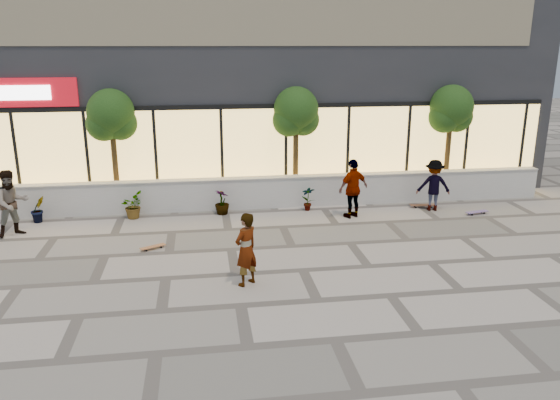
{
  "coord_description": "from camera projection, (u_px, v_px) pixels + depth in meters",
  "views": [
    {
      "loc": [
        -0.69,
        -10.37,
        5.29
      ],
      "look_at": [
        1.32,
        3.33,
        1.3
      ],
      "focal_mm": 35.0,
      "sensor_mm": 36.0,
      "label": 1
    }
  ],
  "objects": [
    {
      "name": "ground",
      "position": [
        241.0,
        306.0,
        11.42
      ],
      "size": [
        80.0,
        80.0,
        0.0
      ],
      "primitive_type": "plane",
      "color": "#AB9F94",
      "rests_on": "ground"
    },
    {
      "name": "planter_wall",
      "position": [
        224.0,
        194.0,
        17.93
      ],
      "size": [
        22.0,
        0.42,
        1.04
      ],
      "color": "silver",
      "rests_on": "ground"
    },
    {
      "name": "retail_building",
      "position": [
        215.0,
        70.0,
        22.11
      ],
      "size": [
        24.0,
        9.17,
        8.5
      ],
      "color": "#25262A",
      "rests_on": "ground"
    },
    {
      "name": "shrub_b",
      "position": [
        38.0,
        209.0,
        16.64
      ],
      "size": [
        0.57,
        0.57,
        0.81
      ],
      "primitive_type": "imported",
      "rotation": [
        0.0,
        0.0,
        0.82
      ],
      "color": "#1C3C13",
      "rests_on": "ground"
    },
    {
      "name": "shrub_c",
      "position": [
        132.0,
        206.0,
        17.03
      ],
      "size": [
        0.68,
        0.77,
        0.81
      ],
      "primitive_type": "imported",
      "rotation": [
        0.0,
        0.0,
        1.64
      ],
      "color": "#1C3C13",
      "rests_on": "ground"
    },
    {
      "name": "shrub_d",
      "position": [
        222.0,
        202.0,
        17.42
      ],
      "size": [
        0.64,
        0.64,
        0.81
      ],
      "primitive_type": "imported",
      "rotation": [
        0.0,
        0.0,
        2.46
      ],
      "color": "#1C3C13",
      "rests_on": "ground"
    },
    {
      "name": "shrub_e",
      "position": [
        308.0,
        198.0,
        17.81
      ],
      "size": [
        0.46,
        0.35,
        0.81
      ],
      "primitive_type": "imported",
      "rotation": [
        0.0,
        0.0,
        3.28
      ],
      "color": "#1C3C13",
      "rests_on": "ground"
    },
    {
      "name": "tree_midwest",
      "position": [
        111.0,
        118.0,
        17.42
      ],
      "size": [
        1.6,
        1.5,
        3.92
      ],
      "color": "#4A361A",
      "rests_on": "ground"
    },
    {
      "name": "tree_mideast",
      "position": [
        296.0,
        115.0,
        18.26
      ],
      "size": [
        1.6,
        1.5,
        3.92
      ],
      "color": "#4A361A",
      "rests_on": "ground"
    },
    {
      "name": "tree_east",
      "position": [
        451.0,
        112.0,
        19.03
      ],
      "size": [
        1.6,
        1.5,
        3.92
      ],
      "color": "#4A361A",
      "rests_on": "ground"
    },
    {
      "name": "skater_center",
      "position": [
        246.0,
        249.0,
        12.19
      ],
      "size": [
        0.74,
        0.71,
        1.7
      ],
      "primitive_type": "imported",
      "rotation": [
        0.0,
        0.0,
        3.86
      ],
      "color": "white",
      "rests_on": "ground"
    },
    {
      "name": "skater_left",
      "position": [
        12.0,
        203.0,
        15.34
      ],
      "size": [
        1.17,
        1.12,
        1.9
      ],
      "primitive_type": "imported",
      "rotation": [
        0.0,
        0.0,
        0.6
      ],
      "color": "tan",
      "rests_on": "ground"
    },
    {
      "name": "skater_right_near",
      "position": [
        353.0,
        189.0,
        16.97
      ],
      "size": [
        1.18,
        0.87,
        1.87
      ],
      "primitive_type": "imported",
      "rotation": [
        0.0,
        0.0,
        3.57
      ],
      "color": "silver",
      "rests_on": "ground"
    },
    {
      "name": "skater_right_far",
      "position": [
        434.0,
        185.0,
        17.74
      ],
      "size": [
        1.19,
        0.83,
        1.68
      ],
      "primitive_type": "imported",
      "rotation": [
        0.0,
        0.0,
        2.93
      ],
      "color": "maroon",
      "rests_on": "ground"
    },
    {
      "name": "skateboard_center",
      "position": [
        153.0,
        247.0,
        14.52
      ],
      "size": [
        0.69,
        0.48,
        0.08
      ],
      "rotation": [
        0.0,
        0.0,
        0.5
      ],
      "color": "brown",
      "rests_on": "ground"
    },
    {
      "name": "skateboard_right_near",
      "position": [
        423.0,
        205.0,
        18.2
      ],
      "size": [
        0.88,
        0.32,
        0.1
      ],
      "rotation": [
        0.0,
        0.0,
        -0.11
      ],
      "color": "brown",
      "rests_on": "ground"
    },
    {
      "name": "skateboard_right_far",
      "position": [
        477.0,
        212.0,
        17.49
      ],
      "size": [
        0.8,
        0.36,
        0.09
      ],
      "rotation": [
        0.0,
        0.0,
        0.21
      ],
      "color": "#5E4885",
      "rests_on": "ground"
    }
  ]
}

